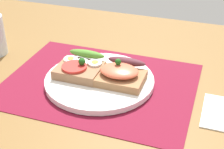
# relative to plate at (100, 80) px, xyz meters

# --- Properties ---
(ground_plane) EXTENTS (1.20, 0.90, 0.03)m
(ground_plane) POSITION_rel_plate_xyz_m (0.00, 0.00, -0.03)
(ground_plane) COLOR brown
(placemat) EXTENTS (0.43, 0.33, 0.00)m
(placemat) POSITION_rel_plate_xyz_m (0.00, 0.00, -0.01)
(placemat) COLOR maroon
(placemat) RESTS_ON ground_plane
(plate) EXTENTS (0.25, 0.25, 0.01)m
(plate) POSITION_rel_plate_xyz_m (0.00, 0.00, 0.00)
(plate) COLOR white
(plate) RESTS_ON placemat
(sandwich_egg_tomato) EXTENTS (0.10, 0.10, 0.04)m
(sandwich_egg_tomato) POSITION_rel_plate_xyz_m (-0.05, 0.01, 0.02)
(sandwich_egg_tomato) COLOR #966A4A
(sandwich_egg_tomato) RESTS_ON plate
(sandwich_salmon) EXTENTS (0.10, 0.10, 0.05)m
(sandwich_salmon) POSITION_rel_plate_xyz_m (0.05, 0.01, 0.02)
(sandwich_salmon) COLOR #A07048
(sandwich_salmon) RESTS_ON plate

